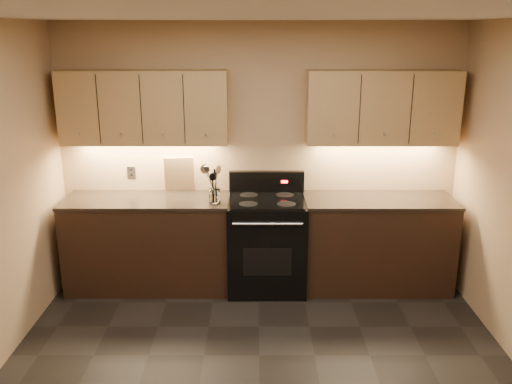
% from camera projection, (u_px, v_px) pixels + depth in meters
% --- Properties ---
extents(ceiling, '(4.00, 4.00, 0.00)m').
position_uv_depth(ceiling, '(260.00, 13.00, 3.18)').
color(ceiling, silver).
rests_on(ceiling, wall_back).
extents(wall_back, '(4.00, 0.04, 2.60)m').
position_uv_depth(wall_back, '(259.00, 155.00, 5.47)').
color(wall_back, tan).
rests_on(wall_back, ground).
extents(counter_left, '(1.62, 0.62, 0.93)m').
position_uv_depth(counter_left, '(149.00, 243.00, 5.42)').
color(counter_left, black).
rests_on(counter_left, ground).
extents(counter_right, '(1.46, 0.62, 0.93)m').
position_uv_depth(counter_right, '(377.00, 243.00, 5.42)').
color(counter_right, black).
rests_on(counter_right, ground).
extents(stove, '(0.76, 0.68, 1.14)m').
position_uv_depth(stove, '(267.00, 242.00, 5.40)').
color(stove, black).
rests_on(stove, ground).
extents(upper_cab_left, '(1.60, 0.30, 0.70)m').
position_uv_depth(upper_cab_left, '(144.00, 107.00, 5.18)').
color(upper_cab_left, tan).
rests_on(upper_cab_left, wall_back).
extents(upper_cab_right, '(1.44, 0.30, 0.70)m').
position_uv_depth(upper_cab_right, '(382.00, 107.00, 5.18)').
color(upper_cab_right, tan).
rests_on(upper_cab_right, wall_back).
extents(outlet_plate, '(0.08, 0.01, 0.12)m').
position_uv_depth(outlet_plate, '(131.00, 172.00, 5.51)').
color(outlet_plate, '#B2B5BA').
rests_on(outlet_plate, wall_back).
extents(utensil_crock, '(0.12, 0.12, 0.14)m').
position_uv_depth(utensil_crock, '(215.00, 196.00, 5.15)').
color(utensil_crock, white).
rests_on(utensil_crock, counter_left).
extents(cutting_board, '(0.31, 0.14, 0.37)m').
position_uv_depth(cutting_board, '(179.00, 174.00, 5.47)').
color(cutting_board, tan).
rests_on(cutting_board, counter_left).
extents(wooden_spoon, '(0.13, 0.15, 0.35)m').
position_uv_depth(wooden_spoon, '(211.00, 184.00, 5.10)').
color(wooden_spoon, tan).
rests_on(wooden_spoon, utensil_crock).
extents(black_spoon, '(0.07, 0.17, 0.31)m').
position_uv_depth(black_spoon, '(214.00, 185.00, 5.14)').
color(black_spoon, black).
rests_on(black_spoon, utensil_crock).
extents(black_turner, '(0.10, 0.18, 0.33)m').
position_uv_depth(black_turner, '(215.00, 185.00, 5.11)').
color(black_turner, black).
rests_on(black_turner, utensil_crock).
extents(steel_spatula, '(0.19, 0.16, 0.40)m').
position_uv_depth(steel_spatula, '(217.00, 182.00, 5.11)').
color(steel_spatula, silver).
rests_on(steel_spatula, utensil_crock).
extents(steel_skimmer, '(0.22, 0.14, 0.37)m').
position_uv_depth(steel_skimmer, '(218.00, 183.00, 5.11)').
color(steel_skimmer, silver).
rests_on(steel_skimmer, utensil_crock).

